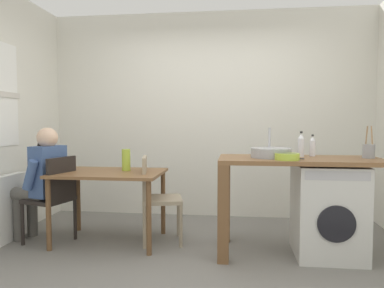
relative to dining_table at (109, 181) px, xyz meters
The scene contains 17 objects.
ground_plane 1.26m from the dining_table, 29.34° to the right, with size 5.46×5.46×0.00m, color slate.
wall_back 1.70m from the dining_table, 52.17° to the left, with size 4.60×0.10×2.70m, color silver.
radiator 1.14m from the dining_table, 167.83° to the right, with size 0.10×0.80×0.70m, color white.
dining_table is the anchor object (origin of this frame).
chair_person_seat 0.58m from the dining_table, 167.56° to the right, with size 0.50×0.50×0.90m.
chair_opposite 0.50m from the dining_table, ahead, with size 0.48×0.48×0.90m.
seated_person 0.71m from the dining_table, behind, with size 0.55×0.54×1.20m.
kitchen_counter 1.70m from the dining_table, ahead, with size 1.50×0.68×0.92m.
washing_machine 2.18m from the dining_table, ahead, with size 0.60×0.61×0.86m.
sink_basin 1.67m from the dining_table, ahead, with size 0.38×0.38×0.09m, color #9EA0A5.
tap 1.69m from the dining_table, ahead, with size 0.02×0.02×0.28m, color #B2B2B7.
bottle_tall_green 1.97m from the dining_table, ahead, with size 0.06×0.06×0.25m.
bottle_squat_brown 2.09m from the dining_table, ahead, with size 0.06×0.06×0.21m.
mixing_bowl 1.82m from the dining_table, 10.68° to the right, with size 0.22×0.22×0.06m.
utensil_crock 2.56m from the dining_table, ahead, with size 0.11×0.11×0.30m.
vase 0.28m from the dining_table, 33.69° to the left, with size 0.09×0.09×0.23m, color #A8C63D.
scissors 1.89m from the dining_table, ahead, with size 0.15×0.06×0.01m.
Camera 1 is at (0.36, -3.01, 1.25)m, focal length 33.30 mm.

